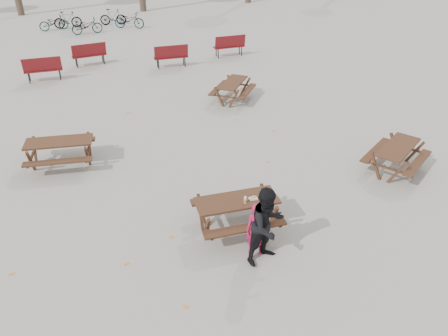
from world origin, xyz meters
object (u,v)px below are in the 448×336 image
object	(u,v)px
food_tray	(253,199)
child	(257,230)
main_picnic_table	(237,207)
soda_bottle	(245,200)
picnic_table_east	(396,158)
picnic_table_north	(61,153)
adult	(267,226)
picnic_table_far	(233,91)

from	to	relation	value
food_tray	child	xyz separation A→B (m)	(-0.20, -0.80, -0.20)
main_picnic_table	soda_bottle	size ratio (longest dim) A/B	10.59
soda_bottle	picnic_table_east	distance (m)	5.00
soda_bottle	picnic_table_north	world-z (taller)	soda_bottle
soda_bottle	picnic_table_east	xyz separation A→B (m)	(4.78, 1.37, -0.48)
main_picnic_table	adult	xyz separation A→B (m)	(0.27, -1.11, 0.26)
picnic_table_north	picnic_table_far	distance (m)	6.81
soda_bottle	child	bearing A→B (deg)	-89.59
child	picnic_table_north	bearing A→B (deg)	146.14
child	picnic_table_north	world-z (taller)	child
adult	picnic_table_far	world-z (taller)	adult
main_picnic_table	soda_bottle	world-z (taller)	soda_bottle
picnic_table_east	picnic_table_north	distance (m)	9.17
picnic_table_north	adult	bearing A→B (deg)	-45.73
adult	picnic_table_far	bearing A→B (deg)	54.72
picnic_table_east	picnic_table_far	world-z (taller)	picnic_table_east
food_tray	picnic_table_far	size ratio (longest dim) A/B	0.11
main_picnic_table	picnic_table_north	world-z (taller)	main_picnic_table
food_tray	adult	size ratio (longest dim) A/B	0.11
picnic_table_east	food_tray	bearing A→B (deg)	160.13
main_picnic_table	adult	size ratio (longest dim) A/B	1.06
food_tray	soda_bottle	size ratio (longest dim) A/B	1.06
child	adult	bearing A→B (deg)	-42.88
picnic_table_far	food_tray	bearing A→B (deg)	-157.61
food_tray	picnic_table_far	xyz separation A→B (m)	(1.81, 7.35, -0.44)
picnic_table_east	picnic_table_far	distance (m)	6.66
food_tray	picnic_table_north	size ratio (longest dim) A/B	0.10
picnic_table_east	main_picnic_table	bearing A→B (deg)	158.18
food_tray	child	distance (m)	0.85
main_picnic_table	picnic_table_far	distance (m)	7.59
adult	picnic_table_north	world-z (taller)	adult
picnic_table_north	picnic_table_far	bearing A→B (deg)	34.23
soda_bottle	picnic_table_east	size ratio (longest dim) A/B	0.10
adult	picnic_table_east	distance (m)	5.21
food_tray	picnic_table_far	world-z (taller)	food_tray
main_picnic_table	soda_bottle	distance (m)	0.34
picnic_table_far	picnic_table_north	bearing A→B (deg)	154.84
picnic_table_far	child	bearing A→B (deg)	-157.65
main_picnic_table	food_tray	distance (m)	0.41
picnic_table_east	picnic_table_far	xyz separation A→B (m)	(-2.76, 6.06, -0.01)
food_tray	child	world-z (taller)	child
main_picnic_table	picnic_table_east	world-z (taller)	main_picnic_table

